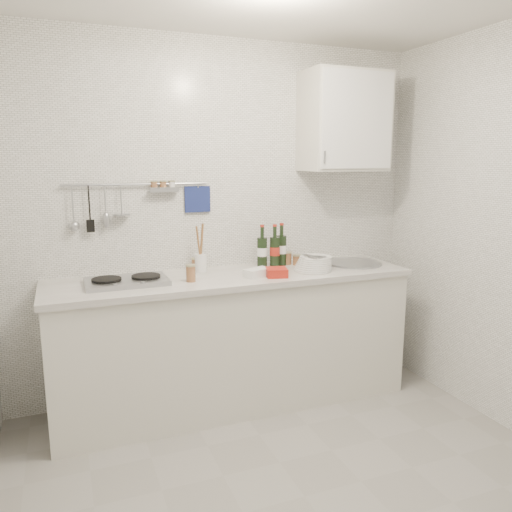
# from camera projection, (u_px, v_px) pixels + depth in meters

# --- Properties ---
(floor) EXTENTS (3.00, 3.00, 0.00)m
(floor) POSITION_uv_depth(u_px,v_px,m) (305.00, 497.00, 2.53)
(floor) COLOR gray
(floor) RESTS_ON ground
(back_wall) EXTENTS (3.00, 0.02, 2.50)m
(back_wall) POSITION_uv_depth(u_px,v_px,m) (219.00, 221.00, 3.57)
(back_wall) COLOR silver
(back_wall) RESTS_ON floor
(counter) EXTENTS (2.44, 0.64, 0.96)m
(counter) POSITION_uv_depth(u_px,v_px,m) (234.00, 343.00, 3.45)
(counter) COLOR beige
(counter) RESTS_ON floor
(wall_rail) EXTENTS (0.98, 0.09, 0.34)m
(wall_rail) POSITION_uv_depth(u_px,v_px,m) (134.00, 199.00, 3.29)
(wall_rail) COLOR #93969B
(wall_rail) RESTS_ON back_wall
(wall_cabinet) EXTENTS (0.60, 0.38, 0.70)m
(wall_cabinet) POSITION_uv_depth(u_px,v_px,m) (344.00, 122.00, 3.60)
(wall_cabinet) COLOR beige
(wall_cabinet) RESTS_ON back_wall
(plate_stack_hob) EXTENTS (0.24, 0.24, 0.02)m
(plate_stack_hob) POSITION_uv_depth(u_px,v_px,m) (133.00, 281.00, 3.13)
(plate_stack_hob) COLOR #4957A6
(plate_stack_hob) RESTS_ON counter
(plate_stack_sink) EXTENTS (0.28, 0.27, 0.10)m
(plate_stack_sink) POSITION_uv_depth(u_px,v_px,m) (314.00, 264.00, 3.48)
(plate_stack_sink) COLOR white
(plate_stack_sink) RESTS_ON counter
(wine_bottles) EXTENTS (0.24, 0.13, 0.31)m
(wine_bottles) POSITION_uv_depth(u_px,v_px,m) (273.00, 246.00, 3.56)
(wine_bottles) COLOR black
(wine_bottles) RESTS_ON counter
(butter_dish) EXTENTS (0.20, 0.16, 0.05)m
(butter_dish) POSITION_uv_depth(u_px,v_px,m) (257.00, 272.00, 3.29)
(butter_dish) COLOR white
(butter_dish) RESTS_ON counter
(strawberry_punnet) EXTENTS (0.16, 0.16, 0.06)m
(strawberry_punnet) POSITION_uv_depth(u_px,v_px,m) (277.00, 272.00, 3.29)
(strawberry_punnet) COLOR red
(strawberry_punnet) RESTS_ON counter
(utensil_crock) EXTENTS (0.08, 0.08, 0.34)m
(utensil_crock) POSITION_uv_depth(u_px,v_px,m) (201.00, 261.00, 3.42)
(utensil_crock) COLOR white
(utensil_crock) RESTS_ON counter
(jar_a) EXTENTS (0.07, 0.07, 0.10)m
(jar_a) POSITION_uv_depth(u_px,v_px,m) (196.00, 264.00, 3.45)
(jar_a) COLOR brown
(jar_a) RESTS_ON counter
(jar_b) EXTENTS (0.07, 0.07, 0.09)m
(jar_b) POSITION_uv_depth(u_px,v_px,m) (287.00, 258.00, 3.68)
(jar_b) COLOR brown
(jar_b) RESTS_ON counter
(jar_c) EXTENTS (0.07, 0.07, 0.08)m
(jar_c) POSITION_uv_depth(u_px,v_px,m) (297.00, 260.00, 3.66)
(jar_c) COLOR brown
(jar_c) RESTS_ON counter
(jar_d) EXTENTS (0.06, 0.06, 0.11)m
(jar_d) POSITION_uv_depth(u_px,v_px,m) (191.00, 273.00, 3.15)
(jar_d) COLOR brown
(jar_d) RESTS_ON counter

